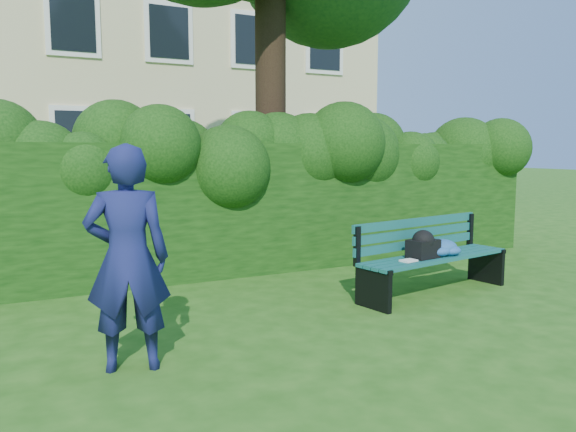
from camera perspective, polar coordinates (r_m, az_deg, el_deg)
name	(u,v)px	position (r m, az deg, el deg)	size (l,w,h in m)	color
ground	(313,308)	(6.19, 2.55, -9.37)	(80.00, 80.00, 0.00)	#215213
apartment_building	(97,13)	(19.84, -18.82, 18.92)	(16.00, 8.08, 12.00)	#CFC38B
hedge	(237,208)	(7.97, -5.21, 0.86)	(10.00, 1.00, 1.80)	black
park_bench	(432,253)	(6.90, 14.40, -3.63)	(2.22, 0.91, 0.89)	#0F484B
man_reading	(127,259)	(4.52, -16.00, -4.18)	(0.64, 0.42, 1.77)	#171C52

